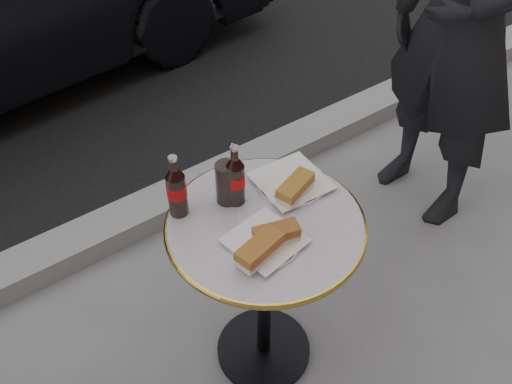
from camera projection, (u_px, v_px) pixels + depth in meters
ground at (263, 351)px, 2.24m from camera, size 80.00×80.00×0.00m
curb at (153, 210)px, 2.73m from camera, size 40.00×0.20×0.12m
bistro_table at (264, 295)px, 1.98m from camera, size 0.62×0.62×0.73m
plate_left at (265, 242)px, 1.67m from camera, size 0.21×0.21×0.01m
plate_right at (291, 182)px, 1.85m from camera, size 0.27×0.27×0.01m
sandwich_left_a at (260, 250)px, 1.60m from camera, size 0.16×0.10×0.05m
sandwich_left_b at (276, 235)px, 1.65m from camera, size 0.15×0.10×0.05m
sandwich_right at (295, 188)px, 1.79m from camera, size 0.16×0.11×0.05m
cola_bottle_left at (176, 186)px, 1.69m from camera, size 0.07×0.07×0.22m
cola_bottle_right at (235, 175)px, 1.73m from camera, size 0.08×0.08×0.22m
cola_glass at (227, 182)px, 1.75m from camera, size 0.08×0.08×0.15m
pedestrian at (466, 24)px, 2.25m from camera, size 0.44×0.68×1.86m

